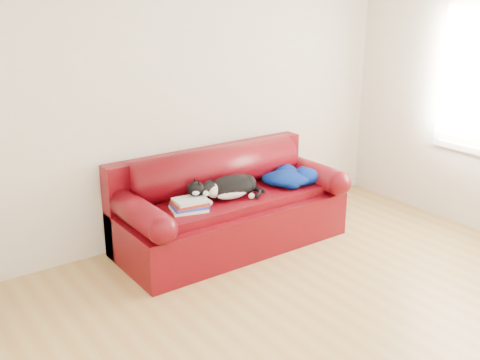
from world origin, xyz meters
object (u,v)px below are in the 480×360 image
object	(u,v)px
sofa_base	(231,221)
book_stack	(190,205)
blanket	(290,177)
cat	(231,187)

from	to	relation	value
sofa_base	book_stack	size ratio (longest dim) A/B	6.11
book_stack	blanket	xyz separation A→B (m)	(1.13, 0.03, 0.02)
sofa_base	book_stack	bearing A→B (deg)	-166.28
sofa_base	cat	distance (m)	0.37
cat	blanket	world-z (taller)	cat
sofa_base	book_stack	world-z (taller)	book_stack
sofa_base	cat	world-z (taller)	cat
sofa_base	blanket	bearing A→B (deg)	-8.54
sofa_base	book_stack	xyz separation A→B (m)	(-0.51, -0.12, 0.31)
book_stack	sofa_base	bearing A→B (deg)	13.72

